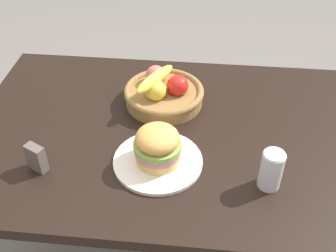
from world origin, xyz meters
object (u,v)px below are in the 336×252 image
plate (158,161)px  sandwich (158,145)px  napkin_holder (36,158)px  soda_can (271,170)px  fruit_basket (163,92)px

plate → sandwich: sandwich is taller
plate → napkin_holder: napkin_holder is taller
sandwich → napkin_holder: bearing=-170.1°
plate → soda_can: size_ratio=2.21×
fruit_basket → napkin_holder: size_ratio=3.22×
sandwich → fruit_basket: sandwich is taller
plate → napkin_holder: (-0.36, -0.06, 0.04)m
soda_can → plate: bearing=170.2°
sandwich → soda_can: size_ratio=1.16×
napkin_holder → soda_can: bearing=27.7°
soda_can → napkin_holder: soda_can is taller
fruit_basket → napkin_holder: fruit_basket is taller
sandwich → fruit_basket: 0.32m
fruit_basket → sandwich: bearing=-86.8°
soda_can → napkin_holder: (-0.69, -0.00, -0.02)m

